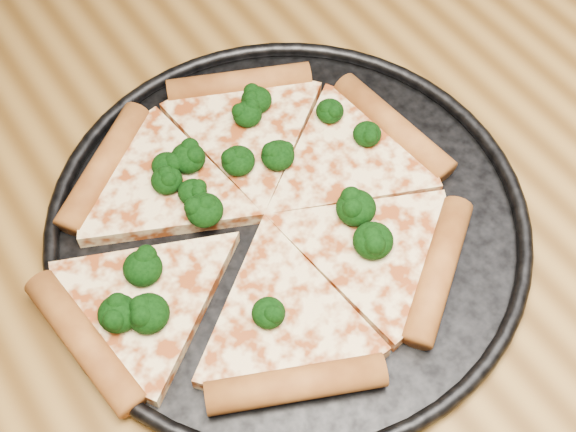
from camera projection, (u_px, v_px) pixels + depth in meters
dining_table at (333, 240)px, 0.74m from camera, size 1.20×0.90×0.75m
pizza_pan at (288, 222)px, 0.64m from camera, size 0.39×0.39×0.02m
pizza at (260, 219)px, 0.63m from camera, size 0.34×0.33×0.02m
broccoli_florets at (239, 202)px, 0.62m from camera, size 0.27×0.20×0.02m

